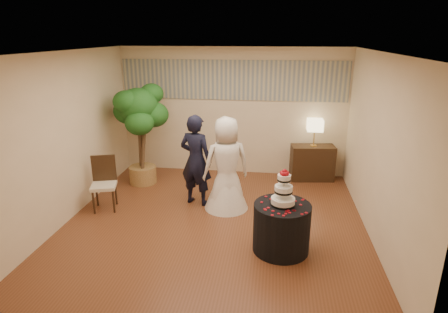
# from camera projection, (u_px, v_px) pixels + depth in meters

# --- Properties ---
(floor) EXTENTS (5.00, 5.00, 0.00)m
(floor) POSITION_uv_depth(u_px,v_px,m) (215.00, 222.00, 6.38)
(floor) COLOR brown
(floor) RESTS_ON ground
(ceiling) EXTENTS (5.00, 5.00, 0.00)m
(ceiling) POSITION_uv_depth(u_px,v_px,m) (214.00, 52.00, 5.50)
(ceiling) COLOR white
(ceiling) RESTS_ON wall_back
(wall_back) EXTENTS (5.00, 0.06, 2.80)m
(wall_back) POSITION_uv_depth(u_px,v_px,m) (233.00, 112.00, 8.29)
(wall_back) COLOR beige
(wall_back) RESTS_ON ground
(wall_front) EXTENTS (5.00, 0.06, 2.80)m
(wall_front) POSITION_uv_depth(u_px,v_px,m) (172.00, 215.00, 3.59)
(wall_front) COLOR beige
(wall_front) RESTS_ON ground
(wall_left) EXTENTS (0.06, 5.00, 2.80)m
(wall_left) POSITION_uv_depth(u_px,v_px,m) (67.00, 137.00, 6.27)
(wall_left) COLOR beige
(wall_left) RESTS_ON ground
(wall_right) EXTENTS (0.06, 5.00, 2.80)m
(wall_right) POSITION_uv_depth(u_px,v_px,m) (378.00, 150.00, 5.62)
(wall_right) COLOR beige
(wall_right) RESTS_ON ground
(mural_border) EXTENTS (4.90, 0.02, 0.85)m
(mural_border) POSITION_uv_depth(u_px,v_px,m) (233.00, 80.00, 8.06)
(mural_border) COLOR gray
(mural_border) RESTS_ON wall_back
(groom) EXTENTS (0.71, 0.56, 1.70)m
(groom) POSITION_uv_depth(u_px,v_px,m) (196.00, 160.00, 6.84)
(groom) COLOR black
(groom) RESTS_ON floor
(bride) EXTENTS (1.08, 1.06, 1.71)m
(bride) POSITION_uv_depth(u_px,v_px,m) (226.00, 164.00, 6.64)
(bride) COLOR white
(bride) RESTS_ON floor
(cake_table) EXTENTS (1.09, 1.09, 0.73)m
(cake_table) POSITION_uv_depth(u_px,v_px,m) (281.00, 228.00, 5.45)
(cake_table) COLOR black
(cake_table) RESTS_ON floor
(wedding_cake) EXTENTS (0.35, 0.35, 0.54)m
(wedding_cake) POSITION_uv_depth(u_px,v_px,m) (284.00, 187.00, 5.25)
(wedding_cake) COLOR white
(wedding_cake) RESTS_ON cake_table
(console) EXTENTS (0.96, 0.52, 0.76)m
(console) POSITION_uv_depth(u_px,v_px,m) (312.00, 163.00, 8.14)
(console) COLOR #311F11
(console) RESTS_ON floor
(table_lamp) EXTENTS (0.33, 0.33, 0.58)m
(table_lamp) POSITION_uv_depth(u_px,v_px,m) (314.00, 133.00, 7.93)
(table_lamp) COLOR beige
(table_lamp) RESTS_ON console
(ficus_tree) EXTENTS (1.40, 1.40, 2.14)m
(ficus_tree) POSITION_uv_depth(u_px,v_px,m) (140.00, 135.00, 7.73)
(ficus_tree) COLOR #1D571B
(ficus_tree) RESTS_ON floor
(side_chair) EXTENTS (0.56, 0.57, 0.97)m
(side_chair) POSITION_uv_depth(u_px,v_px,m) (104.00, 184.00, 6.71)
(side_chair) COLOR #311F11
(side_chair) RESTS_ON floor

